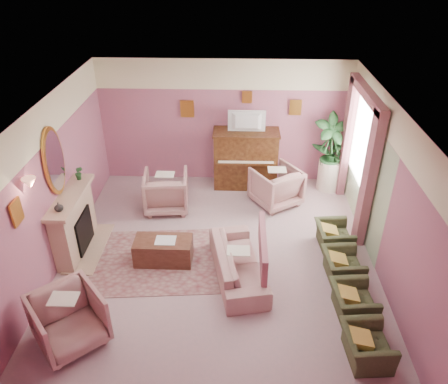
{
  "coord_description": "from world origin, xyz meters",
  "views": [
    {
      "loc": [
        0.33,
        -6.11,
        5.03
      ],
      "look_at": [
        0.09,
        0.4,
        1.15
      ],
      "focal_mm": 35.0,
      "sensor_mm": 36.0,
      "label": 1
    }
  ],
  "objects_px": {
    "olive_chair_a": "(367,342)",
    "side_table": "(329,175)",
    "television": "(247,120)",
    "piano": "(246,159)",
    "sofa": "(238,258)",
    "olive_chair_c": "(343,262)",
    "olive_chair_d": "(334,233)",
    "floral_armchair_left": "(166,189)",
    "floral_armchair_right": "(276,184)",
    "floral_armchair_front": "(68,318)",
    "coffee_table": "(164,251)",
    "olive_chair_b": "(354,298)"
  },
  "relations": [
    {
      "from": "olive_chair_a",
      "to": "side_table",
      "type": "distance_m",
      "value": 4.65
    },
    {
      "from": "television",
      "to": "olive_chair_a",
      "type": "xyz_separation_m",
      "value": [
        1.61,
        -4.68,
        -1.29
      ]
    },
    {
      "from": "piano",
      "to": "side_table",
      "type": "distance_m",
      "value": 1.92
    },
    {
      "from": "sofa",
      "to": "television",
      "type": "bearing_deg",
      "value": 87.4
    },
    {
      "from": "olive_chair_c",
      "to": "olive_chair_d",
      "type": "xyz_separation_m",
      "value": [
        0.0,
        0.82,
        0.0
      ]
    },
    {
      "from": "olive_chair_a",
      "to": "side_table",
      "type": "xyz_separation_m",
      "value": [
        0.28,
        4.64,
        0.04
      ]
    },
    {
      "from": "piano",
      "to": "television",
      "type": "xyz_separation_m",
      "value": [
        0.0,
        -0.05,
        0.95
      ]
    },
    {
      "from": "floral_armchair_left",
      "to": "floral_armchair_right",
      "type": "height_order",
      "value": "same"
    },
    {
      "from": "piano",
      "to": "sofa",
      "type": "bearing_deg",
      "value": -92.56
    },
    {
      "from": "floral_armchair_front",
      "to": "television",
      "type": "bearing_deg",
      "value": 61.33
    },
    {
      "from": "sofa",
      "to": "floral_armchair_right",
      "type": "bearing_deg",
      "value": 71.56
    },
    {
      "from": "piano",
      "to": "coffee_table",
      "type": "relative_size",
      "value": 1.4
    },
    {
      "from": "floral_armchair_right",
      "to": "olive_chair_b",
      "type": "relative_size",
      "value": 1.28
    },
    {
      "from": "olive_chair_b",
      "to": "olive_chair_c",
      "type": "bearing_deg",
      "value": 90.0
    },
    {
      "from": "sofa",
      "to": "olive_chair_b",
      "type": "distance_m",
      "value": 1.92
    },
    {
      "from": "piano",
      "to": "side_table",
      "type": "height_order",
      "value": "piano"
    },
    {
      "from": "floral_armchair_right",
      "to": "floral_armchair_front",
      "type": "relative_size",
      "value": 1.0
    },
    {
      "from": "olive_chair_a",
      "to": "olive_chair_b",
      "type": "relative_size",
      "value": 1.0
    },
    {
      "from": "sofa",
      "to": "side_table",
      "type": "xyz_separation_m",
      "value": [
        2.03,
        3.02,
        -0.02
      ]
    },
    {
      "from": "piano",
      "to": "side_table",
      "type": "bearing_deg",
      "value": -2.65
    },
    {
      "from": "floral_armchair_right",
      "to": "olive_chair_b",
      "type": "distance_m",
      "value": 3.29
    },
    {
      "from": "floral_armchair_front",
      "to": "olive_chair_d",
      "type": "height_order",
      "value": "floral_armchair_front"
    },
    {
      "from": "television",
      "to": "olive_chair_a",
      "type": "bearing_deg",
      "value": -71.05
    },
    {
      "from": "side_table",
      "to": "coffee_table",
      "type": "bearing_deg",
      "value": -141.09
    },
    {
      "from": "coffee_table",
      "to": "floral_armchair_left",
      "type": "xyz_separation_m",
      "value": [
        -0.2,
        1.73,
        0.23
      ]
    },
    {
      "from": "coffee_table",
      "to": "olive_chair_b",
      "type": "bearing_deg",
      "value": -20.25
    },
    {
      "from": "floral_armchair_right",
      "to": "side_table",
      "type": "xyz_separation_m",
      "value": [
        1.25,
        0.68,
        -0.11
      ]
    },
    {
      "from": "coffee_table",
      "to": "sofa",
      "type": "height_order",
      "value": "sofa"
    },
    {
      "from": "piano",
      "to": "olive_chair_a",
      "type": "height_order",
      "value": "piano"
    },
    {
      "from": "piano",
      "to": "television",
      "type": "relative_size",
      "value": 1.75
    },
    {
      "from": "floral_armchair_left",
      "to": "olive_chair_a",
      "type": "relative_size",
      "value": 1.28
    },
    {
      "from": "floral_armchair_right",
      "to": "olive_chair_d",
      "type": "xyz_separation_m",
      "value": [
        0.96,
        -1.5,
        -0.15
      ]
    },
    {
      "from": "olive_chair_a",
      "to": "side_table",
      "type": "height_order",
      "value": "side_table"
    },
    {
      "from": "piano",
      "to": "olive_chair_d",
      "type": "relative_size",
      "value": 1.96
    },
    {
      "from": "olive_chair_b",
      "to": "olive_chair_c",
      "type": "xyz_separation_m",
      "value": [
        0.0,
        0.82,
        0.0
      ]
    },
    {
      "from": "sofa",
      "to": "floral_armchair_front",
      "type": "relative_size",
      "value": 2.02
    },
    {
      "from": "olive_chair_d",
      "to": "floral_armchair_left",
      "type": "bearing_deg",
      "value": 159.55
    },
    {
      "from": "television",
      "to": "coffee_table",
      "type": "height_order",
      "value": "television"
    },
    {
      "from": "piano",
      "to": "olive_chair_d",
      "type": "height_order",
      "value": "piano"
    },
    {
      "from": "floral_armchair_right",
      "to": "side_table",
      "type": "bearing_deg",
      "value": 28.6
    },
    {
      "from": "olive_chair_a",
      "to": "olive_chair_c",
      "type": "xyz_separation_m",
      "value": [
        0.0,
        1.64,
        0.0
      ]
    },
    {
      "from": "sofa",
      "to": "floral_armchair_left",
      "type": "bearing_deg",
      "value": 126.33
    },
    {
      "from": "floral_armchair_front",
      "to": "olive_chair_a",
      "type": "xyz_separation_m",
      "value": [
        4.09,
        -0.15,
        -0.15
      ]
    },
    {
      "from": "olive_chair_c",
      "to": "side_table",
      "type": "height_order",
      "value": "side_table"
    },
    {
      "from": "floral_armchair_right",
      "to": "coffee_table",
      "type": "bearing_deg",
      "value": -136.07
    },
    {
      "from": "sofa",
      "to": "floral_armchair_front",
      "type": "xyz_separation_m",
      "value": [
        -2.34,
        -1.47,
        0.08
      ]
    },
    {
      "from": "olive_chair_d",
      "to": "side_table",
      "type": "xyz_separation_m",
      "value": [
        0.28,
        2.18,
        0.04
      ]
    },
    {
      "from": "piano",
      "to": "sofa",
      "type": "xyz_separation_m",
      "value": [
        -0.14,
        -3.11,
        -0.28
      ]
    },
    {
      "from": "television",
      "to": "floral_armchair_front",
      "type": "relative_size",
      "value": 0.88
    },
    {
      "from": "floral_armchair_front",
      "to": "olive_chair_b",
      "type": "distance_m",
      "value": 4.14
    }
  ]
}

